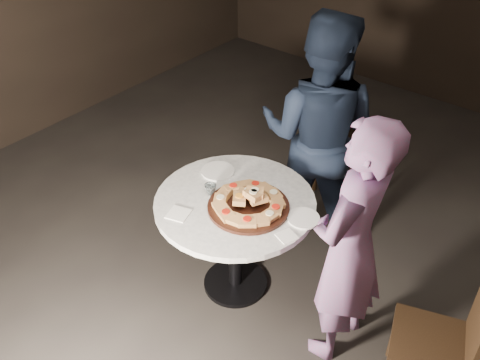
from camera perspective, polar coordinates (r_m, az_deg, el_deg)
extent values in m
plane|color=black|center=(3.83, 1.45, -11.58)|extent=(7.00, 7.00, 0.00)
cylinder|color=black|center=(3.85, -0.48, -10.86)|extent=(0.51, 0.51, 0.03)
cylinder|color=black|center=(3.59, -0.51, -6.92)|extent=(0.10, 0.10, 0.70)
cylinder|color=silver|center=(3.35, -0.54, -2.46)|extent=(1.16, 1.16, 0.04)
cylinder|color=black|center=(3.27, 0.91, -2.86)|extent=(0.55, 0.55, 0.02)
cube|color=#AF7944|center=(3.21, 3.82, -3.15)|extent=(0.12, 0.13, 0.05)
cylinder|color=red|center=(3.20, 3.84, -2.85)|extent=(0.07, 0.07, 0.01)
cube|color=#AF7944|center=(3.27, 3.96, -2.35)|extent=(0.13, 0.13, 0.05)
cube|color=#AF7944|center=(3.32, 3.57, -1.59)|extent=(0.13, 0.12, 0.05)
cylinder|color=beige|center=(3.30, 3.59, -1.29)|extent=(0.07, 0.07, 0.01)
cube|color=#AF7944|center=(3.36, 2.76, -1.00)|extent=(0.12, 0.10, 0.05)
cube|color=#AF7944|center=(3.38, 1.65, -0.65)|extent=(0.13, 0.11, 0.05)
cylinder|color=red|center=(3.37, 1.66, -0.35)|extent=(0.06, 0.06, 0.01)
cube|color=#AF7944|center=(3.39, 0.43, -0.61)|extent=(0.13, 0.13, 0.05)
cube|color=#AF7944|center=(3.37, -0.72, -0.88)|extent=(0.12, 0.13, 0.05)
cylinder|color=red|center=(3.35, -0.72, -0.57)|extent=(0.07, 0.07, 0.01)
cube|color=#AF7944|center=(3.33, -1.61, -1.41)|extent=(0.10, 0.12, 0.05)
cube|color=#AF7944|center=(3.27, -2.10, -2.14)|extent=(0.13, 0.13, 0.05)
cylinder|color=beige|center=(3.26, -2.10, -1.83)|extent=(0.07, 0.07, 0.01)
cube|color=#AF7944|center=(3.22, -2.07, -2.95)|extent=(0.13, 0.12, 0.05)
cube|color=#AF7944|center=(3.17, -1.52, -3.69)|extent=(0.13, 0.12, 0.05)
cylinder|color=red|center=(3.15, -1.52, -3.38)|extent=(0.06, 0.06, 0.01)
cube|color=#AF7944|center=(3.13, -0.51, -4.23)|extent=(0.12, 0.10, 0.05)
cube|color=#AF7944|center=(3.12, 0.77, -4.46)|extent=(0.13, 0.13, 0.05)
cylinder|color=red|center=(3.10, 0.77, -4.15)|extent=(0.07, 0.07, 0.01)
cube|color=#AF7944|center=(3.13, 2.08, -4.33)|extent=(0.13, 0.13, 0.05)
cube|color=#AF7944|center=(3.16, 3.16, -3.86)|extent=(0.10, 0.12, 0.05)
cylinder|color=beige|center=(3.15, 3.17, -3.55)|extent=(0.05, 0.05, 0.01)
cube|color=#AF7944|center=(3.23, 1.91, -1.97)|extent=(0.12, 0.13, 0.04)
cylinder|color=#2D6B1E|center=(3.22, 1.92, -1.66)|extent=(0.07, 0.07, 0.01)
cube|color=#AF7944|center=(3.27, 0.88, -1.37)|extent=(0.13, 0.13, 0.05)
cylinder|color=beige|center=(3.26, 0.88, -1.06)|extent=(0.07, 0.07, 0.01)
cube|color=#AF7944|center=(3.23, -0.08, -2.01)|extent=(0.13, 0.13, 0.04)
cylinder|color=orange|center=(3.21, -0.08, -1.69)|extent=(0.07, 0.07, 0.01)
cube|color=#AF7944|center=(3.22, 1.58, -1.36)|extent=(0.13, 0.13, 0.04)
cylinder|color=beige|center=(3.20, 1.58, -1.04)|extent=(0.07, 0.07, 0.01)
cube|color=#AF7944|center=(3.20, 1.43, -1.58)|extent=(0.12, 0.09, 0.04)
cylinder|color=beige|center=(3.19, 1.43, -1.26)|extent=(0.06, 0.06, 0.01)
cylinder|color=white|center=(3.57, -2.38, 0.95)|extent=(0.25, 0.25, 0.01)
cylinder|color=white|center=(3.22, 6.78, -4.07)|extent=(0.21, 0.21, 0.01)
imported|color=silver|center=(3.37, -3.16, -1.00)|extent=(0.08, 0.08, 0.07)
cube|color=white|center=(3.25, -6.59, -3.60)|extent=(0.16, 0.16, 0.01)
cube|color=white|center=(3.09, 5.01, -6.00)|extent=(0.13, 0.13, 0.01)
cube|color=black|center=(4.45, 11.91, 3.58)|extent=(0.55, 0.55, 0.04)
cube|color=black|center=(4.18, 10.17, 5.38)|extent=(0.44, 0.16, 0.48)
cylinder|color=black|center=(4.61, 14.90, 0.73)|extent=(0.05, 0.05, 0.48)
cylinder|color=black|center=(4.81, 11.53, 2.93)|extent=(0.05, 0.05, 0.48)
cylinder|color=black|center=(4.36, 11.54, -1.00)|extent=(0.05, 0.05, 0.48)
cylinder|color=black|center=(4.57, 8.15, 1.39)|extent=(0.05, 0.05, 0.48)
cube|color=black|center=(3.19, 19.52, -15.97)|extent=(0.51, 0.51, 0.04)
cube|color=black|center=(3.06, 24.11, -14.15)|extent=(0.16, 0.39, 0.43)
cylinder|color=black|center=(3.45, 16.12, -15.42)|extent=(0.04, 0.04, 0.43)
cylinder|color=black|center=(3.48, 21.87, -16.49)|extent=(0.04, 0.04, 0.43)
imported|color=black|center=(3.79, 8.31, 4.92)|extent=(1.02, 0.90, 1.76)
imported|color=slate|center=(3.02, 11.64, -6.97)|extent=(0.40, 0.60, 1.62)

